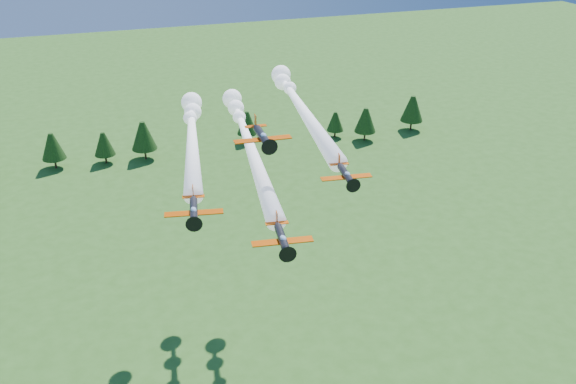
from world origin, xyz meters
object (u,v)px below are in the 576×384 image
object	(u,v)px
plane_lead	(247,139)
plane_right	(298,103)
plane_left	(192,133)
plane_slot	(262,136)

from	to	relation	value
plane_lead	plane_right	world-z (taller)	plane_right
plane_lead	plane_right	xyz separation A→B (m)	(9.55, 2.13, 4.49)
plane_lead	plane_left	size ratio (longest dim) A/B	1.26
plane_left	plane_lead	bearing A→B (deg)	9.26
plane_left	plane_right	world-z (taller)	plane_right
plane_left	plane_slot	bearing A→B (deg)	-59.32
plane_lead	plane_right	bearing A→B (deg)	20.44
plane_lead	plane_right	size ratio (longest dim) A/B	1.13
plane_lead	plane_slot	distance (m)	19.09
plane_slot	plane_right	bearing A→B (deg)	61.22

